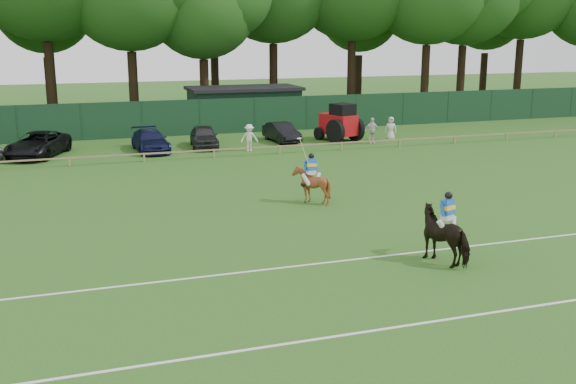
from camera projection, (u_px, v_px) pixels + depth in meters
name	position (u px, v px, depth m)	size (l,w,h in m)	color
ground	(303.00, 255.00, 22.15)	(160.00, 160.00, 0.00)	#1E4C14
horse_dark	(446.00, 235.00, 21.30)	(0.94, 2.07, 1.74)	black
horse_chestnut	(311.00, 185.00, 28.65)	(1.28, 1.43, 1.58)	brown
suv_black	(38.00, 144.00, 39.23)	(2.38, 5.16, 1.43)	black
sedan_navy	(150.00, 141.00, 40.97)	(1.82, 4.48, 1.30)	#13163E
hatch_grey	(204.00, 136.00, 42.35)	(1.62, 4.04, 1.38)	#2B2B2D
estate_black	(282.00, 132.00, 44.51)	(1.33, 3.81, 1.26)	black
spectator_left	(249.00, 138.00, 41.02)	(1.06, 0.61, 1.64)	silver
spectator_mid	(372.00, 131.00, 43.72)	(0.99, 0.41, 1.69)	silver
spectator_right	(391.00, 129.00, 45.05)	(0.77, 0.50, 1.58)	silver
rider_dark	(448.00, 212.00, 21.11)	(0.91, 0.56, 1.41)	silver
rider_chestnut	(311.00, 168.00, 28.47)	(0.94, 0.57, 2.05)	silver
pitch_lines	(344.00, 293.00, 18.92)	(60.00, 5.10, 0.01)	silver
pitch_rail	(197.00, 151.00, 38.64)	(62.10, 0.10, 0.50)	#997F5B
perimeter_fence	(172.00, 118.00, 46.75)	(92.08, 0.08, 2.50)	#14351E
utility_shed	(244.00, 107.00, 51.30)	(8.40, 4.40, 3.04)	#14331E
tree_row	(181.00, 121.00, 55.03)	(96.00, 12.00, 21.00)	#26561C
tractor	(340.00, 123.00, 44.73)	(2.81, 3.44, 2.50)	#AD1014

